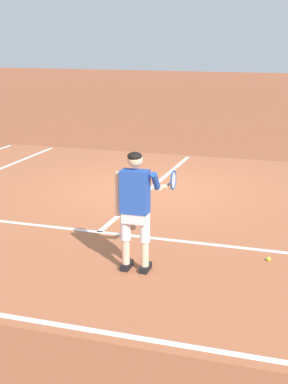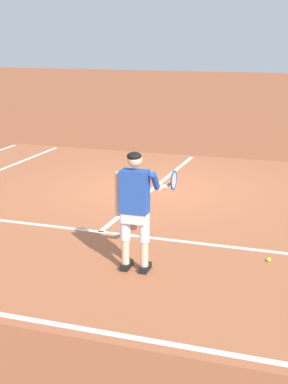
# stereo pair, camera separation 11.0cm
# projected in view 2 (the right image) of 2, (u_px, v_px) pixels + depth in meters

# --- Properties ---
(ground_plane) EXTENTS (80.00, 80.00, 0.00)m
(ground_plane) POSITION_uv_depth(u_px,v_px,m) (152.00, 190.00, 12.19)
(ground_plane) COLOR #9E5133
(court_inner_surface) EXTENTS (10.98, 9.89, 0.00)m
(court_inner_surface) POSITION_uv_depth(u_px,v_px,m) (133.00, 205.00, 11.09)
(court_inner_surface) COLOR #B2603D
(court_inner_surface) RESTS_ON ground
(line_service) EXTENTS (8.23, 0.10, 0.01)m
(line_service) POSITION_uv_depth(u_px,v_px,m) (100.00, 232.00, 9.58)
(line_service) COLOR white
(line_service) RESTS_ON ground
(line_centre_service) EXTENTS (0.10, 6.40, 0.01)m
(line_centre_service) POSITION_uv_depth(u_px,v_px,m) (157.00, 186.00, 12.50)
(line_centre_service) COLOR white
(line_centre_service) RESTS_ON ground
(tennis_player) EXTENTS (0.63, 1.12, 1.71)m
(tennis_player) POSITION_uv_depth(u_px,v_px,m) (136.00, 203.00, 7.77)
(tennis_player) COLOR black
(tennis_player) RESTS_ON ground
(tennis_ball_near_feet) EXTENTS (0.07, 0.07, 0.07)m
(tennis_ball_near_feet) POSITION_uv_depth(u_px,v_px,m) (269.00, 260.00, 8.32)
(tennis_ball_near_feet) COLOR #CCE02D
(tennis_ball_near_feet) RESTS_ON ground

